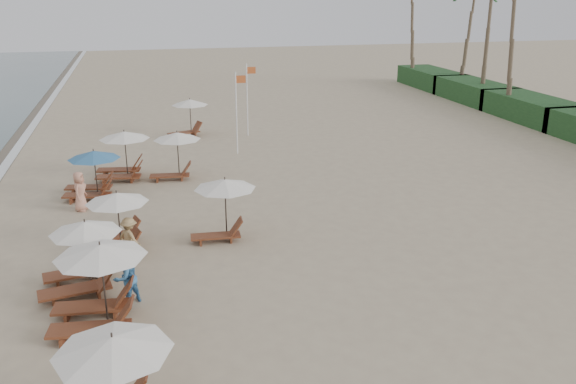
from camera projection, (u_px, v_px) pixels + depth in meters
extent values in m
plane|color=tan|center=(316.00, 321.00, 16.65)|extent=(160.00, 160.00, 0.00)
cube|color=#193D1C|center=(531.00, 109.00, 41.66)|extent=(3.20, 8.00, 1.60)
cube|color=#193D1C|center=(474.00, 91.00, 48.56)|extent=(3.20, 8.00, 1.60)
cube|color=#193D1C|center=(431.00, 79.00, 55.45)|extent=(3.20, 8.00, 1.60)
cylinder|color=brown|center=(518.00, 40.00, 41.12)|extent=(0.36, 0.36, 10.60)
cylinder|color=brown|center=(488.00, 29.00, 45.98)|extent=(0.36, 0.36, 11.40)
cylinder|color=brown|center=(463.00, 40.00, 51.35)|extent=(0.36, 0.36, 9.00)
cylinder|color=brown|center=(417.00, 31.00, 55.58)|extent=(0.36, 0.36, 9.80)
cylinder|color=black|center=(117.00, 383.00, 12.38)|extent=(0.05, 0.05, 2.04)
cone|color=white|center=(113.00, 344.00, 12.08)|extent=(2.43, 2.43, 0.35)
cylinder|color=black|center=(104.00, 287.00, 16.10)|extent=(0.05, 0.05, 2.30)
cone|color=white|center=(100.00, 251.00, 15.77)|extent=(2.43, 2.43, 0.35)
cylinder|color=black|center=(88.00, 256.00, 18.18)|extent=(0.05, 0.05, 2.08)
cone|color=white|center=(85.00, 227.00, 17.88)|extent=(2.12, 2.12, 0.35)
cylinder|color=black|center=(119.00, 222.00, 20.96)|extent=(0.05, 0.05, 1.99)
cone|color=white|center=(117.00, 198.00, 20.67)|extent=(2.15, 2.15, 0.35)
cylinder|color=black|center=(96.00, 175.00, 26.31)|extent=(0.05, 0.05, 1.98)
cone|color=teal|center=(94.00, 155.00, 26.02)|extent=(2.24, 2.24, 0.35)
cylinder|color=black|center=(126.00, 156.00, 28.81)|extent=(0.05, 0.05, 2.21)
cone|color=white|center=(124.00, 135.00, 28.49)|extent=(2.36, 2.36, 0.35)
cylinder|color=black|center=(226.00, 210.00, 21.92)|extent=(0.05, 0.05, 2.15)
cone|color=white|center=(225.00, 184.00, 21.61)|extent=(2.24, 2.24, 0.35)
cylinder|color=black|center=(178.00, 156.00, 28.91)|extent=(0.05, 0.05, 2.15)
cone|color=white|center=(177.00, 136.00, 28.59)|extent=(2.24, 2.24, 0.35)
cylinder|color=black|center=(191.00, 118.00, 37.36)|extent=(0.05, 0.05, 2.15)
cone|color=white|center=(190.00, 102.00, 37.05)|extent=(2.24, 2.24, 0.35)
imported|color=teal|center=(126.00, 277.00, 17.30)|extent=(1.04, 1.01, 1.69)
imported|color=#9D7E4F|center=(130.00, 238.00, 20.25)|extent=(1.05, 1.07, 1.48)
imported|color=tan|center=(80.00, 191.00, 24.67)|extent=(0.73, 0.92, 1.65)
cylinder|color=silver|center=(236.00, 114.00, 32.74)|extent=(0.08, 0.08, 4.48)
cube|color=#AE4C20|center=(241.00, 79.00, 32.22)|extent=(0.55, 0.02, 0.40)
cylinder|color=silver|center=(247.00, 100.00, 36.85)|extent=(0.08, 0.08, 4.40)
cube|color=#AE4C20|center=(251.00, 70.00, 36.33)|extent=(0.55, 0.02, 0.40)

